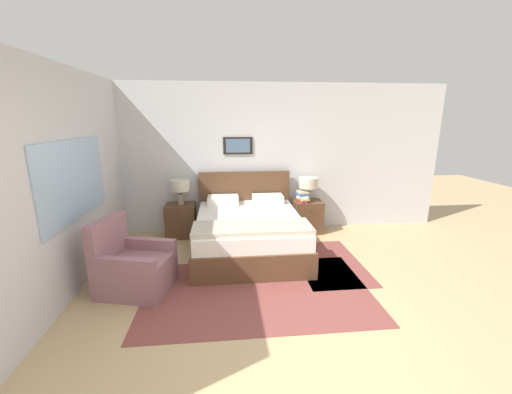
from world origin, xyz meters
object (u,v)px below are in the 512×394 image
nightstand_by_door (307,216)px  nightstand_near_window (181,220)px  armchair (132,267)px  table_lamp_by_door (309,184)px  bed (249,232)px  table_lamp_near_window (180,186)px

nightstand_by_door → nightstand_near_window: bearing=180.0°
armchair → table_lamp_by_door: 3.17m
bed → nightstand_near_window: size_ratio=3.40×
table_lamp_by_door → bed: bearing=-145.7°
nightstand_by_door → table_lamp_near_window: (-2.22, 0.01, 0.60)m
nightstand_by_door → table_lamp_by_door: bearing=92.6°
nightstand_near_window → table_lamp_by_door: bearing=0.2°
armchair → nightstand_by_door: bearing=137.6°
table_lamp_near_window → table_lamp_by_door: size_ratio=1.00×
bed → armchair: bed is taller
nightstand_near_window → table_lamp_by_door: 2.32m
bed → nightstand_near_window: bed is taller
table_lamp_near_window → armchair: bearing=-101.9°
armchair → table_lamp_by_door: table_lamp_by_door is taller
armchair → table_lamp_near_window: 1.87m
nightstand_near_window → nightstand_by_door: bearing=0.0°
nightstand_by_door → armchair: bearing=-146.3°
bed → table_lamp_near_window: 1.46m
nightstand_by_door → table_lamp_near_window: bearing=179.8°
bed → table_lamp_by_door: bearing=34.3°
bed → table_lamp_near_window: size_ratio=4.60×
table_lamp_near_window → nightstand_near_window: bearing=-150.8°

